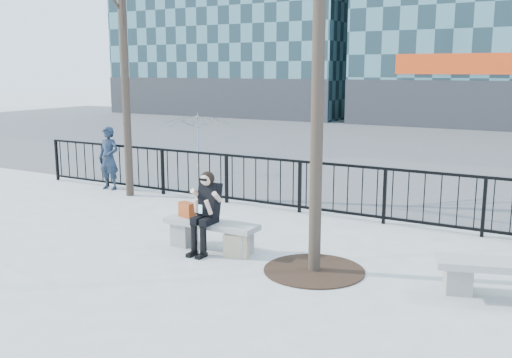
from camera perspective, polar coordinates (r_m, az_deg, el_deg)
The scene contains 11 objects.
ground at distance 9.57m, azimuth -4.48°, elevation -7.05°, with size 120.00×120.00×0.00m, color #9C9C97.
street_surface at distance 23.29m, azimuth 16.60°, elevation 3.22°, with size 60.00×23.00×0.01m, color #474747.
railing at distance 11.95m, azimuth 3.53°, elevation -0.65°, with size 14.00×0.06×1.10m.
tree_grate at distance 8.61m, azimuth 5.82°, elevation -9.07°, with size 1.50×1.50×0.02m, color black.
bench_main at distance 9.48m, azimuth -4.51°, elevation -5.32°, with size 1.65×0.46×0.49m.
bench_second at distance 8.12m, azimuth 23.66°, elevation -8.92°, with size 1.74×0.48×0.52m.
seated_woman at distance 9.25m, azimuth -5.10°, elevation -3.37°, with size 0.50×0.64×1.34m.
handbag at distance 9.69m, azimuth -6.91°, elevation -3.07°, with size 0.31×0.14×0.25m, color #A03B13.
shopping_bag at distance 9.10m, azimuth -1.99°, elevation -6.73°, with size 0.40×0.15×0.37m, color #BFB587.
standing_man at distance 14.56m, azimuth -14.50°, elevation 2.02°, with size 0.57×0.38×1.56m, color black.
vendor_umbrella at distance 16.32m, azimuth -5.93°, elevation 3.56°, with size 1.90×1.94×1.74m, color yellow.
Camera 1 is at (5.11, -7.53, 2.95)m, focal length 40.00 mm.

